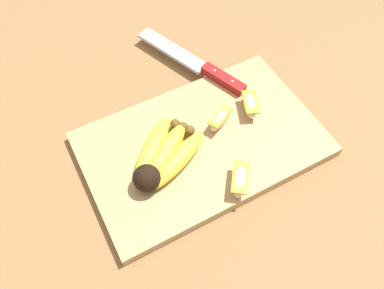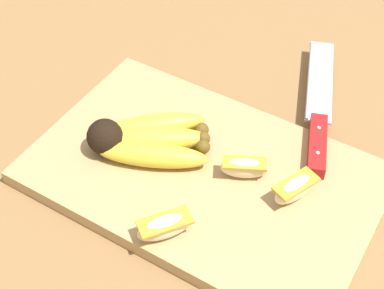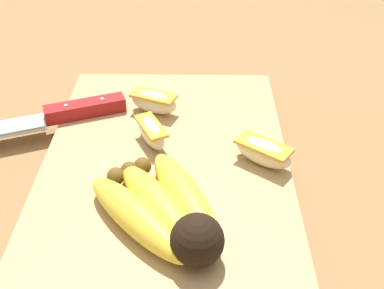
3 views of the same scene
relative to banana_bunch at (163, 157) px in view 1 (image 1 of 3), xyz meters
name	(u,v)px [view 1 (image 1 of 3)]	position (x,y,z in m)	size (l,w,h in m)	color
ground_plane	(199,148)	(-0.08, -0.01, -0.04)	(6.00, 6.00, 0.00)	olive
cutting_board	(203,146)	(-0.08, 0.00, -0.03)	(0.43, 0.27, 0.02)	tan
banana_bunch	(163,157)	(0.00, 0.00, 0.00)	(0.16, 0.15, 0.05)	black
chefs_knife	(205,69)	(-0.17, -0.16, -0.01)	(0.13, 0.27, 0.02)	silver
apple_wedge_near	(220,119)	(-0.13, -0.02, 0.00)	(0.06, 0.04, 0.03)	beige
apple_wedge_middle	(240,179)	(-0.09, 0.10, 0.00)	(0.06, 0.07, 0.03)	beige
apple_wedge_far	(250,105)	(-0.20, -0.03, 0.00)	(0.05, 0.07, 0.03)	beige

